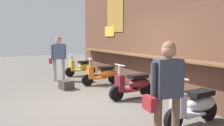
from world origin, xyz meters
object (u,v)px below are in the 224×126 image
object	(u,v)px
scooter_maroon	(134,84)
scooter_silver	(195,105)
shopper_with_handbag	(167,85)
scooter_yellow	(82,67)
shopper_browsing	(58,54)
scooter_orange	(103,74)
merchandise_crate	(66,85)

from	to	relation	value
scooter_maroon	scooter_silver	world-z (taller)	same
shopper_with_handbag	scooter_silver	bearing A→B (deg)	121.35
scooter_yellow	shopper_browsing	bearing A→B (deg)	27.18
scooter_orange	shopper_browsing	size ratio (longest dim) A/B	0.82
shopper_browsing	merchandise_crate	size ratio (longest dim) A/B	3.79
scooter_orange	scooter_yellow	bearing A→B (deg)	-87.37
scooter_maroon	scooter_orange	bearing A→B (deg)	-93.37
scooter_orange	scooter_maroon	world-z (taller)	same
scooter_yellow	scooter_silver	xyz separation A→B (m)	(6.42, -0.00, 0.00)
scooter_yellow	merchandise_crate	world-z (taller)	scooter_yellow
scooter_orange	scooter_silver	size ratio (longest dim) A/B	1.00
scooter_maroon	shopper_with_handbag	world-z (taller)	shopper_with_handbag
scooter_yellow	shopper_with_handbag	size ratio (longest dim) A/B	0.87
shopper_with_handbag	merchandise_crate	size ratio (longest dim) A/B	3.58
scooter_yellow	scooter_silver	distance (m)	6.42
shopper_browsing	merchandise_crate	distance (m)	1.82
scooter_maroon	merchandise_crate	bearing A→B (deg)	-58.01
merchandise_crate	shopper_browsing	bearing A→B (deg)	174.69
scooter_orange	shopper_with_handbag	world-z (taller)	shopper_with_handbag
scooter_orange	shopper_browsing	xyz separation A→B (m)	(-1.43, -1.23, 0.66)
shopper_with_handbag	merchandise_crate	bearing A→B (deg)	-170.36
scooter_silver	shopper_browsing	bearing A→B (deg)	-82.03
scooter_yellow	shopper_browsing	xyz separation A→B (m)	(0.75, -1.23, 0.66)
merchandise_crate	scooter_maroon	bearing A→B (deg)	35.36
scooter_orange	merchandise_crate	bearing A→B (deg)	8.47
scooter_maroon	merchandise_crate	size ratio (longest dim) A/B	3.10
scooter_yellow	scooter_orange	bearing A→B (deg)	85.76
scooter_silver	scooter_orange	bearing A→B (deg)	-94.25
shopper_browsing	merchandise_crate	xyz separation A→B (m)	(1.57, -0.15, -0.91)
scooter_orange	scooter_silver	world-z (taller)	same
scooter_maroon	shopper_browsing	distance (m)	3.77
shopper_with_handbag	shopper_browsing	size ratio (longest dim) A/B	0.94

